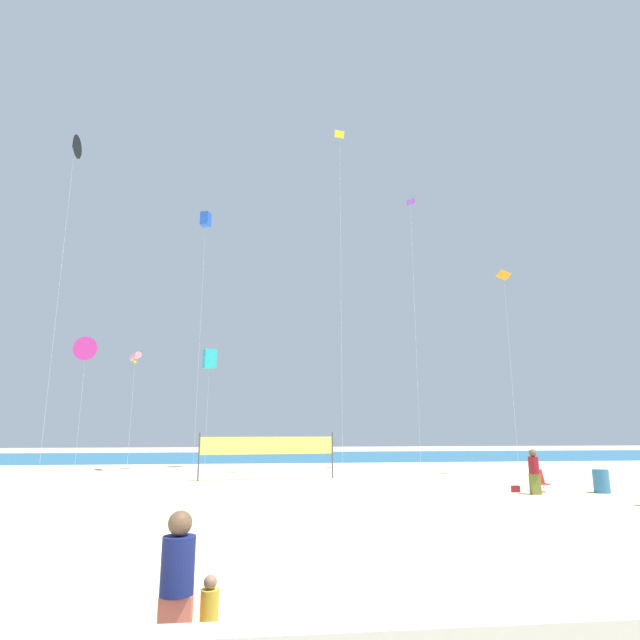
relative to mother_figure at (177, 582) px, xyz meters
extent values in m
plane|color=beige|center=(3.00, 9.96, -0.88)|extent=(120.00, 120.00, 0.00)
cube|color=#1E6B99|center=(3.00, 44.12, -0.88)|extent=(120.00, 20.00, 0.01)
cube|color=#EA7260|center=(0.00, 0.00, -0.51)|extent=(0.36, 0.22, 0.75)
cylinder|color=navy|center=(0.00, 0.00, 0.18)|extent=(0.38, 0.38, 0.62)
sphere|color=brown|center=(0.00, 0.00, 0.63)|extent=(0.28, 0.28, 0.28)
cylinder|color=gold|center=(0.36, 0.11, -0.29)|extent=(0.21, 0.21, 0.35)
sphere|color=#997051|center=(0.36, 0.11, -0.04)|extent=(0.16, 0.16, 0.16)
cube|color=olive|center=(12.02, 13.94, -0.48)|extent=(0.39, 0.23, 0.81)
cylinder|color=maroon|center=(12.02, 13.94, 0.26)|extent=(0.41, 0.41, 0.67)
sphere|color=brown|center=(12.02, 13.94, 0.74)|extent=(0.30, 0.30, 0.30)
cube|color=red|center=(12.75, 14.75, -0.56)|extent=(0.52, 0.48, 0.03)
cube|color=red|center=(12.75, 15.04, -0.28)|extent=(0.52, 0.23, 0.57)
cylinder|color=silver|center=(12.75, 14.60, -0.72)|extent=(0.03, 0.03, 0.32)
cylinder|color=silver|center=(12.75, 14.89, -0.72)|extent=(0.03, 0.03, 0.32)
cylinder|color=teal|center=(15.03, 14.14, -0.42)|extent=(0.63, 0.63, 0.93)
cylinder|color=#4C4C51|center=(-2.12, 20.98, 0.32)|extent=(0.08, 0.08, 2.40)
cylinder|color=#4C4C51|center=(4.86, 21.76, 0.32)|extent=(0.08, 0.08, 2.40)
cube|color=#EAE566|center=(1.37, 21.37, 0.84)|extent=(6.98, 0.80, 0.90)
cube|color=maroon|center=(11.60, 14.79, -0.75)|extent=(0.33, 0.16, 0.26)
cylinder|color=silver|center=(5.48, 22.20, 9.48)|extent=(0.01, 0.01, 20.72)
pyramid|color=yellow|center=(5.50, 22.21, 19.91)|extent=(0.87, 0.87, 0.33)
cylinder|color=silver|center=(15.43, 21.82, 4.97)|extent=(0.01, 0.01, 11.71)
pyramid|color=orange|center=(15.46, 21.86, 10.89)|extent=(0.94, 0.93, 0.50)
cylinder|color=silver|center=(-10.34, 27.73, 2.94)|extent=(0.01, 0.01, 7.65)
cone|color=#D833A5|center=(-10.34, 27.73, 6.76)|extent=(1.55, 0.40, 1.54)
cylinder|color=silver|center=(-7.26, 27.91, 2.73)|extent=(0.01, 0.01, 7.23)
cylinder|color=pink|center=(-7.26, 27.91, 6.34)|extent=(1.12, 1.82, 0.42)
sphere|color=yellow|center=(-7.26, 27.91, 6.03)|extent=(0.25, 0.25, 0.25)
cylinder|color=silver|center=(-2.69, 29.85, 2.81)|extent=(0.01, 0.01, 7.39)
cube|color=#26BFCC|center=(-2.69, 29.85, 6.51)|extent=(1.03, 1.03, 1.29)
cylinder|color=silver|center=(11.01, 25.74, 8.16)|extent=(0.01, 0.01, 18.09)
pyramid|color=purple|center=(10.99, 25.76, 17.27)|extent=(0.80, 0.81, 0.35)
cylinder|color=silver|center=(-10.86, 23.76, 8.94)|extent=(0.01, 0.01, 19.66)
cone|color=black|center=(-10.86, 23.76, 18.77)|extent=(0.35, 1.46, 1.45)
cylinder|color=silver|center=(-3.04, 26.59, 7.35)|extent=(0.01, 0.01, 16.47)
cube|color=blue|center=(-3.04, 26.59, 15.58)|extent=(0.73, 0.73, 0.93)
camera|label=1|loc=(0.88, -6.43, 1.70)|focal=28.68mm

